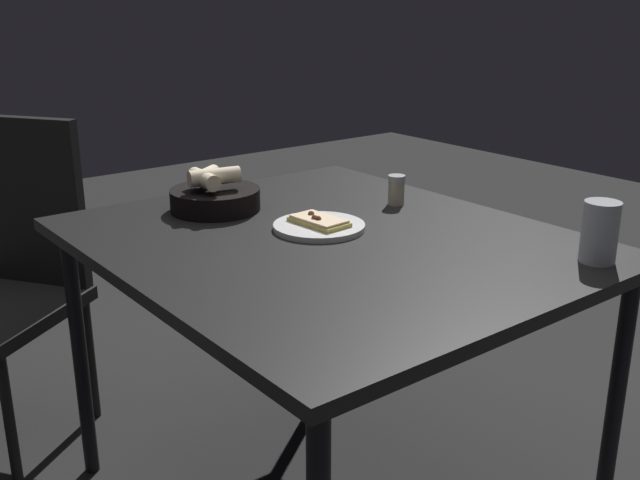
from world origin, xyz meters
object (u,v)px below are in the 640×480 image
object	(u,v)px
pepper_shaker	(396,192)
beer_glass	(599,236)
dining_table	(329,260)
pizza_plate	(319,225)
bread_basket	(214,196)
chair_near	(6,265)

from	to	relation	value
pepper_shaker	beer_glass	bearing A→B (deg)	92.15
dining_table	pepper_shaker	size ratio (longest dim) A/B	14.42
dining_table	beer_glass	world-z (taller)	beer_glass
dining_table	pizza_plate	xyz separation A→B (m)	(-0.02, -0.06, 0.07)
bread_basket	pepper_shaker	distance (m)	0.50
pizza_plate	pepper_shaker	bearing A→B (deg)	-170.92
beer_glass	chair_near	size ratio (longest dim) A/B	0.14
pizza_plate	beer_glass	bearing A→B (deg)	120.75
beer_glass	pepper_shaker	xyz separation A→B (m)	(0.02, -0.60, -0.02)
beer_glass	chair_near	bearing A→B (deg)	-58.38
pizza_plate	pepper_shaker	xyz separation A→B (m)	(-0.31, -0.05, 0.03)
bread_basket	chair_near	xyz separation A→B (m)	(0.41, -0.54, -0.26)
pizza_plate	beer_glass	size ratio (longest dim) A/B	1.69
dining_table	bread_basket	world-z (taller)	bread_basket
bread_basket	beer_glass	distance (m)	0.97
pizza_plate	chair_near	world-z (taller)	chair_near
pizza_plate	chair_near	xyz separation A→B (m)	(0.53, -0.84, -0.23)
pepper_shaker	bread_basket	bearing A→B (deg)	-31.11
pizza_plate	bread_basket	size ratio (longest dim) A/B	0.95
dining_table	pizza_plate	bearing A→B (deg)	-107.30
bread_basket	chair_near	bearing A→B (deg)	-52.43
pizza_plate	beer_glass	xyz separation A→B (m)	(-0.33, 0.55, 0.05)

